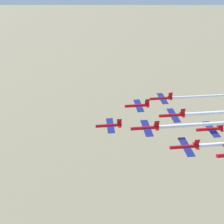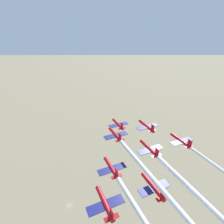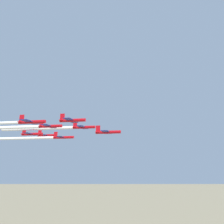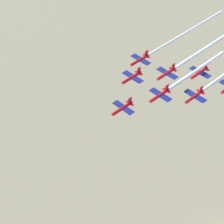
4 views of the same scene
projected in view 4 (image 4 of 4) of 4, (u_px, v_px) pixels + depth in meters
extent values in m
cylinder|color=#B20C14|center=(122.00, 108.00, 147.89)|extent=(8.71, 5.09, 1.12)
cube|color=navy|center=(123.00, 108.00, 148.20)|extent=(6.01, 8.75, 0.18)
cube|color=#B20C14|center=(130.00, 100.00, 148.87)|extent=(1.52, 0.85, 2.24)
cube|color=#B20C14|center=(130.00, 103.00, 149.81)|extent=(2.46, 3.42, 0.12)
cylinder|color=#B20C14|center=(159.00, 96.00, 147.97)|extent=(8.71, 5.09, 1.12)
cube|color=navy|center=(161.00, 95.00, 148.28)|extent=(6.01, 8.75, 0.18)
cube|color=#B20C14|center=(167.00, 87.00, 148.95)|extent=(1.52, 0.85, 2.24)
cube|color=#B20C14|center=(167.00, 91.00, 149.90)|extent=(2.46, 3.42, 0.12)
cylinder|color=#B20C14|center=(132.00, 78.00, 154.78)|extent=(8.71, 5.09, 1.12)
cube|color=navy|center=(133.00, 77.00, 155.09)|extent=(6.01, 8.75, 0.18)
cube|color=#B20C14|center=(139.00, 70.00, 155.75)|extent=(1.52, 0.85, 2.24)
cube|color=#B20C14|center=(139.00, 73.00, 156.70)|extent=(2.46, 3.42, 0.12)
cylinder|color=#B20C14|center=(194.00, 97.00, 152.28)|extent=(8.71, 5.09, 1.12)
cube|color=navy|center=(195.00, 96.00, 152.59)|extent=(6.01, 8.75, 0.18)
cube|color=#B20C14|center=(201.00, 89.00, 153.26)|extent=(1.52, 0.85, 2.24)
cube|color=#B20C14|center=(201.00, 92.00, 154.21)|extent=(2.46, 3.42, 0.12)
cylinder|color=#B20C14|center=(166.00, 74.00, 157.42)|extent=(8.71, 5.09, 1.12)
cube|color=navy|center=(167.00, 73.00, 157.73)|extent=(6.01, 8.75, 0.18)
cube|color=#B20C14|center=(173.00, 66.00, 158.39)|extent=(1.52, 0.85, 2.24)
cube|color=#B20C14|center=(173.00, 69.00, 159.34)|extent=(2.46, 3.42, 0.12)
cylinder|color=#B20C14|center=(140.00, 60.00, 164.94)|extent=(8.71, 5.09, 1.12)
cube|color=navy|center=(141.00, 59.00, 165.25)|extent=(6.01, 8.75, 0.18)
cube|color=#B20C14|center=(147.00, 53.00, 165.92)|extent=(1.52, 0.85, 2.24)
cube|color=#B20C14|center=(146.00, 56.00, 166.86)|extent=(2.46, 3.42, 0.12)
cylinder|color=#B20C14|center=(199.00, 73.00, 160.91)|extent=(8.71, 5.09, 1.12)
cube|color=navy|center=(200.00, 72.00, 161.23)|extent=(6.01, 8.75, 0.18)
cube|color=#B20C14|center=(206.00, 66.00, 161.89)|extent=(1.52, 0.85, 2.24)
cube|color=#B20C14|center=(205.00, 69.00, 162.84)|extent=(2.46, 3.42, 0.12)
cylinder|color=white|center=(197.00, 70.00, 158.48)|extent=(29.17, 15.36, 1.23)
cylinder|color=white|center=(201.00, 51.00, 167.86)|extent=(28.98, 15.30, 1.28)
cylinder|color=white|center=(187.00, 32.00, 179.50)|extent=(43.29, 22.22, 0.96)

